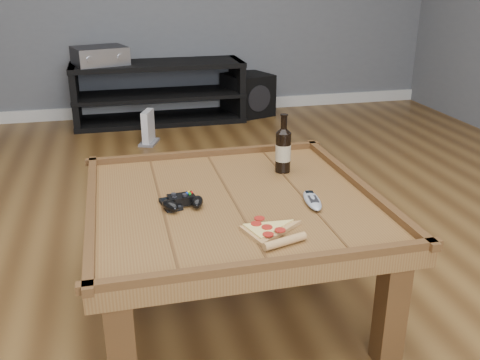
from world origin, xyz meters
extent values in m
plane|color=#4C3015|center=(0.00, 0.00, 0.00)|extent=(6.00, 6.00, 0.00)
cube|color=silver|center=(0.00, 2.99, 0.05)|extent=(5.00, 0.02, 0.10)
cube|color=brown|center=(0.00, 0.00, 0.42)|extent=(1.00, 1.00, 0.06)
cube|color=#492D13|center=(-0.42, -0.42, 0.20)|extent=(0.08, 0.08, 0.39)
cube|color=#492D13|center=(0.42, -0.42, 0.20)|extent=(0.08, 0.08, 0.39)
cube|color=#492D13|center=(-0.42, 0.42, 0.20)|extent=(0.08, 0.08, 0.39)
cube|color=#492D13|center=(0.42, 0.42, 0.20)|extent=(0.08, 0.08, 0.39)
cube|color=#492D13|center=(0.00, 0.48, 0.46)|extent=(1.03, 0.03, 0.03)
cube|color=#492D13|center=(0.00, -0.48, 0.46)|extent=(1.03, 0.03, 0.03)
cube|color=#492D13|center=(0.48, 0.00, 0.46)|extent=(0.03, 1.03, 0.03)
cube|color=#492D13|center=(-0.48, 0.00, 0.46)|extent=(0.03, 1.03, 0.03)
cube|color=black|center=(0.00, 2.75, 0.48)|extent=(1.40, 0.45, 0.04)
cube|color=black|center=(0.00, 2.75, 0.23)|extent=(1.40, 0.45, 0.03)
cube|color=black|center=(0.00, 2.75, 0.02)|extent=(1.40, 0.45, 0.04)
cube|color=black|center=(-0.67, 2.75, 0.25)|extent=(0.05, 0.44, 0.50)
cube|color=black|center=(0.67, 2.75, 0.25)|extent=(0.05, 0.44, 0.50)
cylinder|color=black|center=(0.26, 0.22, 0.53)|extent=(0.06, 0.06, 0.16)
cone|color=black|center=(0.26, 0.22, 0.63)|extent=(0.06, 0.06, 0.03)
cylinder|color=black|center=(0.26, 0.22, 0.65)|extent=(0.02, 0.02, 0.06)
cylinder|color=black|center=(0.26, 0.22, 0.68)|extent=(0.03, 0.03, 0.01)
cylinder|color=#C2B88C|center=(0.26, 0.22, 0.53)|extent=(0.06, 0.06, 0.07)
cube|color=black|center=(-0.18, -0.01, 0.47)|extent=(0.10, 0.07, 0.03)
ellipsoid|color=black|center=(-0.23, -0.05, 0.47)|extent=(0.07, 0.09, 0.04)
ellipsoid|color=black|center=(-0.13, -0.04, 0.47)|extent=(0.06, 0.08, 0.04)
cylinder|color=black|center=(-0.21, 0.00, 0.49)|extent=(0.02, 0.02, 0.01)
cylinder|color=black|center=(-0.17, -0.02, 0.49)|extent=(0.02, 0.02, 0.01)
cylinder|color=yellow|center=(-0.15, 0.01, 0.49)|extent=(0.01, 0.01, 0.01)
cylinder|color=red|center=(-0.14, 0.00, 0.49)|extent=(0.01, 0.01, 0.01)
cylinder|color=#0C33CC|center=(-0.16, 0.00, 0.49)|extent=(0.01, 0.01, 0.01)
cylinder|color=#0C9919|center=(-0.15, -0.01, 0.49)|extent=(0.01, 0.01, 0.01)
cylinder|color=tan|center=(0.07, -0.37, 0.46)|extent=(0.14, 0.07, 0.03)
cylinder|color=#A81516|center=(0.04, -0.33, 0.47)|extent=(0.03, 0.03, 0.00)
cylinder|color=#A81516|center=(0.08, -0.31, 0.47)|extent=(0.03, 0.03, 0.00)
cylinder|color=#A81516|center=(0.05, -0.28, 0.47)|extent=(0.03, 0.03, 0.00)
cylinder|color=#A81516|center=(0.02, -0.25, 0.47)|extent=(0.03, 0.03, 0.00)
cylinder|color=#A81516|center=(0.04, -0.22, 0.47)|extent=(0.03, 0.03, 0.00)
cube|color=black|center=(-0.22, -0.01, 0.46)|extent=(0.08, 0.11, 0.01)
cube|color=black|center=(-0.22, 0.02, 0.46)|extent=(0.05, 0.05, 0.00)
cube|color=black|center=(-0.22, -0.04, 0.46)|extent=(0.05, 0.05, 0.00)
ellipsoid|color=#9398A0|center=(0.26, -0.10, 0.46)|extent=(0.08, 0.18, 0.02)
cube|color=black|center=(0.27, -0.06, 0.47)|extent=(0.03, 0.02, 0.00)
cube|color=black|center=(0.26, -0.12, 0.47)|extent=(0.04, 0.06, 0.00)
cube|color=black|center=(-0.45, 2.75, 0.57)|extent=(0.47, 0.42, 0.14)
cube|color=#B0B3BA|center=(-0.41, 2.60, 0.57)|extent=(0.38, 0.12, 0.14)
cylinder|color=#B0B3BA|center=(-0.52, 2.56, 0.57)|extent=(0.05, 0.03, 0.05)
cylinder|color=#B0B3BA|center=(-0.29, 2.62, 0.57)|extent=(0.05, 0.03, 0.05)
cube|color=black|center=(0.78, 2.80, 0.18)|extent=(0.46, 0.46, 0.36)
cylinder|color=black|center=(0.84, 2.63, 0.18)|extent=(0.22, 0.08, 0.23)
cube|color=gray|center=(-0.14, 2.15, 0.01)|extent=(0.17, 0.22, 0.02)
cube|color=white|center=(-0.14, 2.15, 0.13)|extent=(0.11, 0.18, 0.23)
camera|label=1|loc=(-0.38, -1.69, 1.21)|focal=40.00mm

